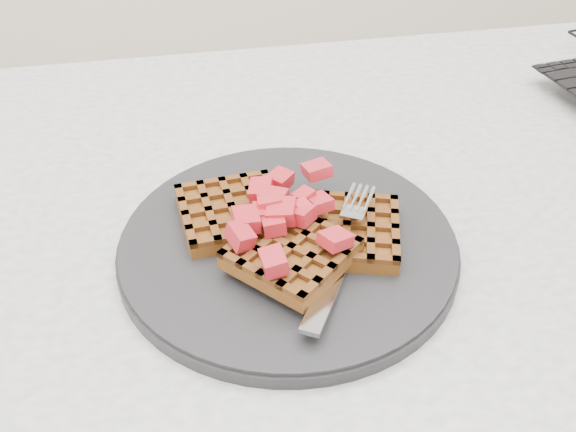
{
  "coord_description": "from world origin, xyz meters",
  "views": [
    {
      "loc": [
        -0.22,
        -0.46,
        1.13
      ],
      "look_at": [
        -0.13,
        -0.04,
        0.79
      ],
      "focal_mm": 40.0,
      "sensor_mm": 36.0,
      "label": 1
    }
  ],
  "objects": [
    {
      "name": "waffles",
      "position": [
        -0.13,
        -0.04,
        0.78
      ],
      "size": [
        0.2,
        0.18,
        0.03
      ],
      "color": "brown",
      "rests_on": "plate"
    },
    {
      "name": "plate",
      "position": [
        -0.13,
        -0.04,
        0.76
      ],
      "size": [
        0.3,
        0.3,
        0.02
      ],
      "primitive_type": "cylinder",
      "color": "black",
      "rests_on": "table"
    },
    {
      "name": "fork",
      "position": [
        -0.09,
        -0.08,
        0.77
      ],
      "size": [
        0.11,
        0.17,
        0.02
      ],
      "primitive_type": null,
      "rotation": [
        0.0,
        0.0,
        -0.52
      ],
      "color": "silver",
      "rests_on": "plate"
    },
    {
      "name": "strawberry_pile",
      "position": [
        -0.13,
        -0.04,
        0.8
      ],
      "size": [
        0.15,
        0.15,
        0.02
      ],
      "primitive_type": null,
      "color": "#9F0916",
      "rests_on": "waffles"
    },
    {
      "name": "table",
      "position": [
        0.0,
        0.0,
        0.64
      ],
      "size": [
        1.2,
        0.8,
        0.75
      ],
      "color": "silver",
      "rests_on": "ground"
    }
  ]
}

